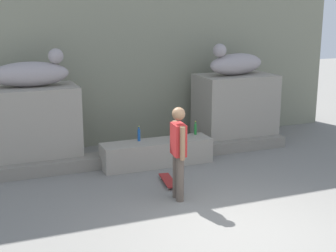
# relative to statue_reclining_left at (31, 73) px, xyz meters

# --- Properties ---
(ground_plane) EXTENTS (40.00, 40.00, 0.00)m
(ground_plane) POSITION_rel_statue_reclining_left_xyz_m (2.40, -4.45, -2.00)
(ground_plane) COLOR slate
(facade_wall) EXTENTS (11.52, 0.60, 5.80)m
(facade_wall) POSITION_rel_statue_reclining_left_xyz_m (2.40, 1.31, 0.90)
(facade_wall) COLOR gray
(facade_wall) RESTS_ON ground_plane
(pedestal_left) EXTENTS (1.88, 1.16, 1.72)m
(pedestal_left) POSITION_rel_statue_reclining_left_xyz_m (-0.04, 0.00, -1.14)
(pedestal_left) COLOR gray
(pedestal_left) RESTS_ON ground_plane
(pedestal_right) EXTENTS (1.88, 1.16, 1.72)m
(pedestal_right) POSITION_rel_statue_reclining_left_xyz_m (4.84, 0.00, -1.14)
(pedestal_right) COLOR gray
(pedestal_right) RESTS_ON ground_plane
(statue_reclining_left) EXTENTS (1.62, 0.62, 0.78)m
(statue_reclining_left) POSITION_rel_statue_reclining_left_xyz_m (0.00, 0.00, 0.00)
(statue_reclining_left) COLOR #9C9293
(statue_reclining_left) RESTS_ON pedestal_left
(statue_reclining_right) EXTENTS (1.69, 0.91, 0.78)m
(statue_reclining_right) POSITION_rel_statue_reclining_left_xyz_m (4.81, -0.01, 0.00)
(statue_reclining_right) COLOR #9C9293
(statue_reclining_right) RESTS_ON pedestal_right
(ledge_block) EXTENTS (2.41, 0.62, 0.54)m
(ledge_block) POSITION_rel_statue_reclining_left_xyz_m (2.40, -0.95, -1.73)
(ledge_block) COLOR gray
(ledge_block) RESTS_ON ground_plane
(skater) EXTENTS (0.23, 0.54, 1.67)m
(skater) POSITION_rel_statue_reclining_left_xyz_m (2.07, -2.90, -1.08)
(skater) COLOR brown
(skater) RESTS_ON ground_plane
(skateboard) EXTENTS (0.31, 0.82, 0.08)m
(skateboard) POSITION_rel_statue_reclining_left_xyz_m (2.20, -2.11, -1.94)
(skateboard) COLOR maroon
(skateboard) RESTS_ON ground_plane
(bottle_clear) EXTENTS (0.07, 0.07, 0.30)m
(bottle_clear) POSITION_rel_statue_reclining_left_xyz_m (2.68, -1.16, -1.34)
(bottle_clear) COLOR silver
(bottle_clear) RESTS_ON ledge_block
(bottle_brown) EXTENTS (0.06, 0.06, 0.29)m
(bottle_brown) POSITION_rel_statue_reclining_left_xyz_m (2.87, -0.81, -1.34)
(bottle_brown) COLOR #593314
(bottle_brown) RESTS_ON ledge_block
(bottle_green) EXTENTS (0.06, 0.06, 0.31)m
(bottle_green) POSITION_rel_statue_reclining_left_xyz_m (3.40, -0.76, -1.34)
(bottle_green) COLOR #1E722D
(bottle_green) RESTS_ON ledge_block
(bottle_blue) EXTENTS (0.06, 0.06, 0.33)m
(bottle_blue) POSITION_rel_statue_reclining_left_xyz_m (2.05, -0.81, -1.33)
(bottle_blue) COLOR #194C99
(bottle_blue) RESTS_ON ledge_block
(stair_step) EXTENTS (6.76, 0.50, 0.26)m
(stair_step) POSITION_rel_statue_reclining_left_xyz_m (2.40, -0.60, -1.87)
(stair_step) COLOR gray
(stair_step) RESTS_ON ground_plane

